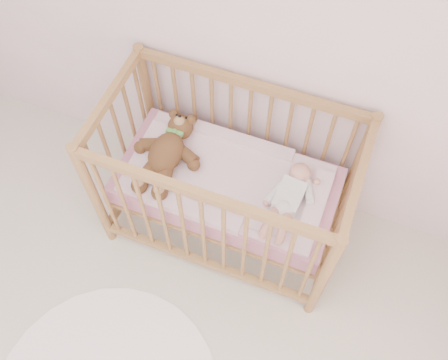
% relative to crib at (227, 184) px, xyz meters
% --- Properties ---
extents(wall_back, '(4.00, 0.02, 2.70)m').
position_rel_crib_xyz_m(wall_back, '(-0.22, 0.40, 0.85)').
color(wall_back, silver).
rests_on(wall_back, floor).
extents(crib, '(1.36, 0.76, 1.00)m').
position_rel_crib_xyz_m(crib, '(0.00, 0.00, 0.00)').
color(crib, '#B3864C').
rests_on(crib, floor).
extents(mattress, '(1.22, 0.62, 0.13)m').
position_rel_crib_xyz_m(mattress, '(0.00, 0.00, -0.01)').
color(mattress, '#C37A8E').
rests_on(mattress, crib).
extents(blanket, '(1.10, 0.58, 0.06)m').
position_rel_crib_xyz_m(blanket, '(0.00, 0.00, 0.06)').
color(blanket, pink).
rests_on(blanket, mattress).
extents(baby, '(0.29, 0.54, 0.13)m').
position_rel_crib_xyz_m(baby, '(0.36, -0.02, 0.14)').
color(baby, white).
rests_on(baby, blanket).
extents(teddy_bear, '(0.41, 0.58, 0.16)m').
position_rel_crib_xyz_m(teddy_bear, '(-0.35, -0.02, 0.15)').
color(teddy_bear, brown).
rests_on(teddy_bear, blanket).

